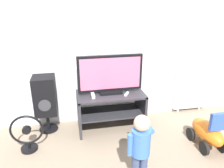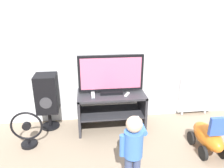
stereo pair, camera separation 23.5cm
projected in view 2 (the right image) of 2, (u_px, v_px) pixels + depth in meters
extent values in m
plane|color=gray|center=(113.00, 136.00, 3.16)|extent=(16.00, 16.00, 0.00)
cube|color=silver|center=(108.00, 39.00, 3.24)|extent=(10.00, 0.06, 2.60)
cube|color=#2D2D33|center=(111.00, 94.00, 3.20)|extent=(0.98, 0.51, 0.03)
cube|color=#2D2D33|center=(111.00, 112.00, 3.30)|extent=(0.94, 0.47, 0.02)
cube|color=#2D2D33|center=(80.00, 112.00, 3.24)|extent=(0.04, 0.51, 0.57)
cube|color=#2D2D33|center=(142.00, 109.00, 3.34)|extent=(0.04, 0.51, 0.57)
cube|color=black|center=(111.00, 91.00, 3.21)|extent=(0.33, 0.20, 0.04)
cube|color=black|center=(111.00, 73.00, 3.11)|extent=(0.93, 0.05, 0.52)
cube|color=#D8668C|center=(111.00, 74.00, 3.08)|extent=(0.86, 0.01, 0.45)
cube|color=white|center=(93.00, 94.00, 3.10)|extent=(0.05, 0.18, 0.04)
cube|color=#3F8CE5|center=(93.00, 97.00, 3.02)|extent=(0.03, 0.00, 0.01)
cube|color=white|center=(127.00, 94.00, 3.12)|extent=(0.10, 0.13, 0.02)
cylinder|color=#337FD8|center=(127.00, 94.00, 3.12)|extent=(0.01, 0.01, 0.00)
cylinder|color=#3F4C72|center=(128.00, 168.00, 2.33)|extent=(0.08, 0.08, 0.32)
cylinder|color=#3F4C72|center=(136.00, 167.00, 2.34)|extent=(0.08, 0.08, 0.32)
cylinder|color=#3F72C6|center=(133.00, 144.00, 2.23)|extent=(0.20, 0.20, 0.29)
sphere|color=beige|center=(134.00, 124.00, 2.15)|extent=(0.17, 0.17, 0.17)
cylinder|color=#3F72C6|center=(122.00, 145.00, 2.22)|extent=(0.06, 0.06, 0.24)
cylinder|color=#3F72C6|center=(142.00, 127.00, 2.32)|extent=(0.06, 0.24, 0.06)
sphere|color=beige|center=(139.00, 121.00, 2.43)|extent=(0.07, 0.07, 0.07)
cube|color=white|center=(138.00, 120.00, 2.47)|extent=(0.03, 0.13, 0.02)
cylinder|color=black|center=(51.00, 126.00, 3.40)|extent=(0.28, 0.28, 0.02)
cylinder|color=black|center=(50.00, 118.00, 3.35)|extent=(0.05, 0.05, 0.28)
cube|color=black|center=(47.00, 93.00, 3.20)|extent=(0.31, 0.31, 0.56)
cylinder|color=#38383D|center=(46.00, 103.00, 3.08)|extent=(0.17, 0.01, 0.17)
cylinder|color=black|center=(29.00, 144.00, 2.95)|extent=(0.21, 0.21, 0.04)
cylinder|color=black|center=(29.00, 141.00, 2.93)|extent=(0.04, 0.04, 0.07)
torus|color=black|center=(27.00, 126.00, 2.85)|extent=(0.41, 0.03, 0.41)
cylinder|color=black|center=(27.00, 126.00, 2.85)|extent=(0.11, 0.05, 0.11)
ellipsoid|color=orange|center=(208.00, 136.00, 2.79)|extent=(0.26, 0.58, 0.25)
cube|color=blue|center=(218.00, 126.00, 2.55)|extent=(0.21, 0.05, 0.23)
cylinder|color=black|center=(191.00, 138.00, 2.97)|extent=(0.04, 0.18, 0.18)
cylinder|color=black|center=(209.00, 137.00, 3.00)|extent=(0.04, 0.18, 0.18)
cylinder|color=black|center=(203.00, 153.00, 2.67)|extent=(0.04, 0.18, 0.18)
cylinder|color=black|center=(223.00, 152.00, 2.70)|extent=(0.04, 0.18, 0.18)
cube|color=white|center=(196.00, 94.00, 3.67)|extent=(0.60, 0.08, 0.60)
cube|color=silver|center=(182.00, 112.00, 3.77)|extent=(0.03, 0.05, 0.06)
cube|color=silver|center=(204.00, 111.00, 3.82)|extent=(0.03, 0.05, 0.06)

